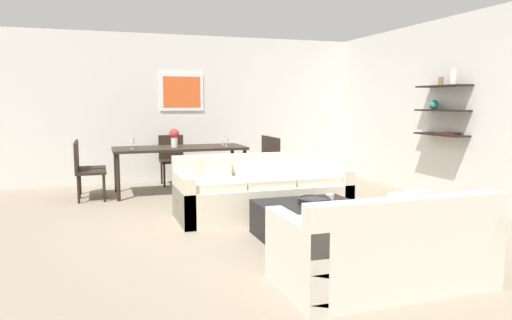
{
  "coord_description": "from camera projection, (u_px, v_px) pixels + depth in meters",
  "views": [
    {
      "loc": [
        -1.9,
        -5.4,
        1.47
      ],
      "look_at": [
        -0.02,
        0.2,
        0.75
      ],
      "focal_mm": 33.4,
      "sensor_mm": 36.0,
      "label": 1
    }
  ],
  "objects": [
    {
      "name": "ground_plane",
      "position": [
        263.0,
        222.0,
        5.86
      ],
      "size": [
        18.0,
        18.0,
        0.0
      ],
      "primitive_type": "plane",
      "color": "gray"
    },
    {
      "name": "back_wall_unit",
      "position": [
        216.0,
        108.0,
        9.11
      ],
      "size": [
        8.4,
        0.09,
        2.7
      ],
      "color": "silver",
      "rests_on": "ground"
    },
    {
      "name": "right_wall_shelf_unit",
      "position": [
        438.0,
        110.0,
        7.21
      ],
      "size": [
        0.34,
        8.2,
        2.7
      ],
      "color": "silver",
      "rests_on": "ground"
    },
    {
      "name": "sofa_beige",
      "position": [
        261.0,
        193.0,
        6.17
      ],
      "size": [
        2.19,
        0.9,
        0.78
      ],
      "color": "beige",
      "rests_on": "ground"
    },
    {
      "name": "loveseat_white",
      "position": [
        383.0,
        249.0,
        3.83
      ],
      "size": [
        1.67,
        0.9,
        0.78
      ],
      "color": "silver",
      "rests_on": "ground"
    },
    {
      "name": "coffee_table",
      "position": [
        311.0,
        222.0,
        5.11
      ],
      "size": [
        1.08,
        0.97,
        0.38
      ],
      "color": "black",
      "rests_on": "ground"
    },
    {
      "name": "decorative_bowl",
      "position": [
        314.0,
        200.0,
        5.14
      ],
      "size": [
        0.35,
        0.35,
        0.07
      ],
      "color": "black",
      "rests_on": "coffee_table"
    },
    {
      "name": "candle_jar",
      "position": [
        330.0,
        197.0,
        5.27
      ],
      "size": [
        0.09,
        0.09,
        0.08
      ],
      "primitive_type": "cylinder",
      "color": "silver",
      "rests_on": "coffee_table"
    },
    {
      "name": "dining_table",
      "position": [
        180.0,
        151.0,
        7.7
      ],
      "size": [
        2.1,
        0.86,
        0.75
      ],
      "color": "black",
      "rests_on": "ground"
    },
    {
      "name": "dining_chair_left_far",
      "position": [
        85.0,
        164.0,
        7.44
      ],
      "size": [
        0.44,
        0.44,
        0.88
      ],
      "color": "black",
      "rests_on": "ground"
    },
    {
      "name": "dining_chair_right_far",
      "position": [
        261.0,
        157.0,
        8.36
      ],
      "size": [
        0.44,
        0.44,
        0.88
      ],
      "color": "black",
      "rests_on": "ground"
    },
    {
      "name": "dining_chair_right_near",
      "position": [
        268.0,
        160.0,
        7.99
      ],
      "size": [
        0.44,
        0.44,
        0.88
      ],
      "color": "black",
      "rests_on": "ground"
    },
    {
      "name": "dining_chair_head",
      "position": [
        172.0,
        156.0,
        8.51
      ],
      "size": [
        0.44,
        0.44,
        0.88
      ],
      "color": "black",
      "rests_on": "ground"
    },
    {
      "name": "dining_chair_left_near",
      "position": [
        85.0,
        167.0,
        7.08
      ],
      "size": [
        0.44,
        0.44,
        0.88
      ],
      "color": "black",
      "rests_on": "ground"
    },
    {
      "name": "wine_glass_left_near",
      "position": [
        132.0,
        141.0,
        7.34
      ],
      "size": [
        0.08,
        0.08,
        0.17
      ],
      "color": "silver",
      "rests_on": "dining_table"
    },
    {
      "name": "wine_glass_right_far",
      "position": [
        223.0,
        138.0,
        8.01
      ],
      "size": [
        0.06,
        0.06,
        0.16
      ],
      "color": "silver",
      "rests_on": "dining_table"
    },
    {
      "name": "wine_glass_right_near",
      "position": [
        226.0,
        140.0,
        7.81
      ],
      "size": [
        0.07,
        0.07,
        0.15
      ],
      "color": "silver",
      "rests_on": "dining_table"
    },
    {
      "name": "centerpiece_vase",
      "position": [
        174.0,
        136.0,
        7.62
      ],
      "size": [
        0.16,
        0.16,
        0.3
      ],
      "color": "silver",
      "rests_on": "dining_table"
    }
  ]
}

